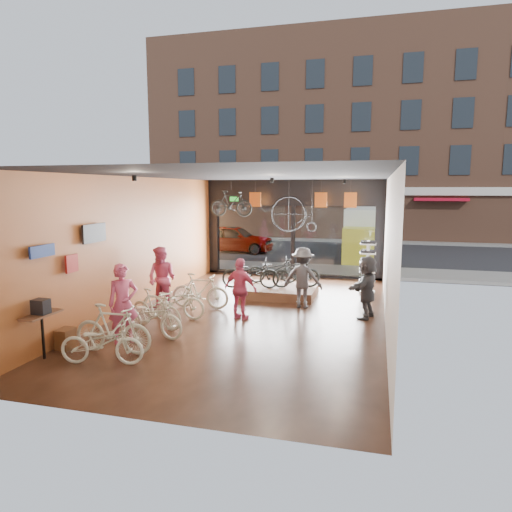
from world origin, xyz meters
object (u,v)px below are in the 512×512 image
(floor_bike_4, at_px, (173,301))
(penny_farthing, at_px, (296,215))
(box_truck, at_px, (367,235))
(customer_2, at_px, (241,289))
(floor_bike_2, at_px, (151,317))
(floor_bike_5, at_px, (200,291))
(display_bike_mid, at_px, (296,273))
(customer_5, at_px, (367,287))
(street_car, at_px, (234,239))
(floor_bike_3, at_px, (156,309))
(sunglasses_rack, at_px, (367,267))
(floor_bike_0, at_px, (102,343))
(display_bike_right, at_px, (273,270))
(floor_bike_1, at_px, (113,329))
(customer_3, at_px, (303,278))
(customer_1, at_px, (162,279))
(display_platform, at_px, (278,291))
(hung_bike, at_px, (231,203))
(customer_0, at_px, (123,304))

(floor_bike_4, height_order, penny_farthing, penny_farthing)
(box_truck, xyz_separation_m, customer_2, (-2.99, -11.45, -0.42))
(floor_bike_2, distance_m, floor_bike_5, 2.68)
(floor_bike_4, distance_m, customer_2, 1.86)
(display_bike_mid, relative_size, customer_5, 0.92)
(box_truck, relative_size, floor_bike_2, 3.52)
(box_truck, xyz_separation_m, display_bike_mid, (-2.00, -8.53, -0.48))
(street_car, bearing_deg, floor_bike_3, -170.48)
(floor_bike_3, relative_size, sunglasses_rack, 0.92)
(floor_bike_0, distance_m, floor_bike_5, 4.51)
(floor_bike_0, distance_m, sunglasses_rack, 9.19)
(display_bike_right, bearing_deg, floor_bike_3, 145.27)
(floor_bike_1, bearing_deg, customer_3, -35.93)
(floor_bike_4, bearing_deg, customer_1, 43.61)
(floor_bike_1, distance_m, sunglasses_rack, 8.75)
(floor_bike_0, xyz_separation_m, customer_3, (3.15, 5.36, 0.45))
(floor_bike_5, bearing_deg, customer_2, -119.82)
(display_platform, relative_size, customer_3, 1.35)
(penny_farthing, height_order, hung_bike, hung_bike)
(street_car, relative_size, floor_bike_5, 2.54)
(display_bike_mid, xyz_separation_m, customer_5, (2.25, -1.92, 0.08))
(box_truck, distance_m, customer_3, 9.95)
(display_bike_right, height_order, sunglasses_rack, sunglasses_rack)
(display_bike_mid, bearing_deg, sunglasses_rack, -84.79)
(floor_bike_4, height_order, display_bike_right, display_bike_right)
(customer_3, relative_size, sunglasses_rack, 1.00)
(street_car, xyz_separation_m, floor_bike_2, (2.50, -14.36, -0.27))
(display_platform, distance_m, customer_5, 3.46)
(floor_bike_0, bearing_deg, street_car, -3.23)
(floor_bike_1, xyz_separation_m, display_platform, (2.29, 6.00, -0.38))
(floor_bike_0, height_order, floor_bike_1, floor_bike_1)
(floor_bike_1, height_order, sunglasses_rack, sunglasses_rack)
(floor_bike_3, bearing_deg, floor_bike_0, -161.58)
(floor_bike_2, xyz_separation_m, floor_bike_5, (0.17, 2.68, 0.04))
(customer_3, bearing_deg, penny_farthing, -71.85)
(floor_bike_3, relative_size, customer_2, 0.99)
(display_platform, height_order, display_bike_mid, display_bike_mid)
(display_platform, distance_m, customer_0, 5.92)
(customer_5, relative_size, penny_farthing, 1.05)
(floor_bike_1, relative_size, floor_bike_2, 0.98)
(floor_bike_5, xyz_separation_m, penny_farthing, (2.05, 4.26, 1.98))
(floor_bike_3, xyz_separation_m, display_bike_right, (1.93, 4.75, 0.25))
(display_platform, bearing_deg, box_truck, 73.29)
(display_bike_mid, distance_m, customer_3, 1.36)
(box_truck, xyz_separation_m, floor_bike_4, (-4.77, -11.83, -0.77))
(floor_bike_5, bearing_deg, box_truck, -24.77)
(floor_bike_0, bearing_deg, display_bike_mid, -33.95)
(floor_bike_1, xyz_separation_m, sunglasses_rack, (5.07, 7.13, 0.36))
(floor_bike_0, relative_size, penny_farthing, 1.04)
(display_platform, height_order, customer_2, customer_2)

